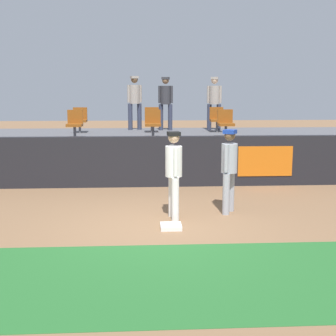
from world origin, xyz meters
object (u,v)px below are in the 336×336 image
seat_back_center (152,118)px  seat_front_center (153,122)px  player_runner_visitor (229,165)px  seat_front_left (75,122)px  first_base (171,226)px  seat_back_right (217,118)px  player_fielder_home (174,169)px  spectator_capped (166,100)px  seat_back_left (80,119)px  seat_front_right (226,122)px  spectator_casual (135,99)px  spectator_hooded (214,100)px

seat_back_center → seat_front_center: size_ratio=1.00×
player_runner_visitor → seat_front_left: bearing=-109.0°
first_base → player_runner_visitor: player_runner_visitor is taller
seat_back_right → seat_front_center: (-2.22, -1.80, 0.00)m
player_fielder_home → spectator_capped: spectator_capped is taller
player_runner_visitor → seat_back_left: 7.23m
player_fielder_home → player_runner_visitor: same height
player_runner_visitor → seat_back_right: (0.71, 6.05, 0.61)m
player_fielder_home → spectator_capped: (0.20, 7.18, 1.22)m
first_base → player_fielder_home: player_fielder_home is taller
seat_back_center → seat_front_right: 2.83m
player_runner_visitor → seat_back_center: size_ratio=2.13×
seat_front_center → seat_front_left: (-2.31, -0.00, -0.00)m
seat_back_center → seat_back_left: same height
first_base → player_runner_visitor: (1.30, 1.06, 1.00)m
player_fielder_home → seat_front_center: 4.65m
player_runner_visitor → spectator_casual: 7.47m
player_fielder_home → seat_front_right: 5.01m
seat_back_right → seat_front_right: size_ratio=1.00×
seat_front_left → spectator_casual: 3.37m
first_base → seat_back_center: (-0.20, 7.11, 1.61)m
player_fielder_home → seat_back_right: seat_back_right is taller
first_base → spectator_hooded: 8.38m
spectator_hooded → seat_back_right: bearing=101.3°
first_base → spectator_capped: size_ratio=0.22×
seat_back_left → seat_front_right: size_ratio=1.00×
seat_front_right → seat_front_left: size_ratio=1.00×
seat_front_right → spectator_hooded: spectator_hooded is taller
seat_front_right → seat_front_left: same height
player_fielder_home → seat_back_center: seat_back_center is taller
player_fielder_home → spectator_casual: spectator_casual is taller
player_fielder_home → spectator_capped: bearing=170.3°
seat_back_center → seat_back_left: size_ratio=1.00×
seat_back_left → seat_front_right: (4.59, -1.80, 0.00)m
first_base → seat_back_center: seat_back_center is taller
spectator_capped → first_base: bearing=101.4°
first_base → spectator_capped: spectator_capped is taller
seat_back_center → spectator_capped: spectator_capped is taller
player_fielder_home → spectator_casual: bearing=178.8°
seat_front_left → first_base: bearing=-64.6°
seat_back_center → seat_front_left: size_ratio=1.00×
seat_back_left → seat_back_right: same height
first_base → spectator_hooded: size_ratio=0.21×
first_base → seat_back_right: bearing=74.2°
spectator_capped → seat_back_left: bearing=28.6°
seat_back_left → spectator_capped: 3.08m
seat_front_left → seat_back_right: bearing=21.7°
seat_front_right → seat_front_left: 4.50m
seat_front_center → player_fielder_home: bearing=-86.1°
seat_back_left → spectator_casual: (1.82, 1.02, 0.63)m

